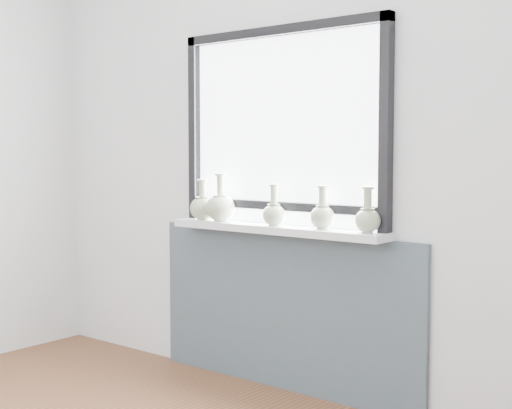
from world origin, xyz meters
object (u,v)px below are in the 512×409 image
Objects in this scene: vase_e at (368,218)px; vase_a at (203,207)px; windowsill at (275,229)px; vase_d at (323,215)px; vase_c at (274,213)px; vase_b at (221,206)px.

vase_a is at bearing -179.29° from vase_e.
windowsill is 6.01× the size of vase_d.
vase_c is (0.01, -0.02, 0.09)m from windowsill.
vase_e reaches higher than vase_c.
vase_b reaches higher than vase_d.
vase_e is (0.93, 0.02, -0.01)m from vase_b.
vase_b is at bearing -177.99° from vase_d.
vase_b is (-0.37, -0.02, 0.11)m from windowsill.
vase_d reaches higher than windowsill.
windowsill is at bearing -178.87° from vase_d.
vase_d is at bearing 1.44° from vase_a.
vase_d is (0.80, 0.02, -0.00)m from vase_a.
vase_e reaches higher than windowsill.
vase_b reaches higher than vase_e.
windowsill is at bearing 2.72° from vase_b.
vase_c is 0.29m from vase_d.
vase_e is at bearing 0.71° from vase_a.
vase_c is at bearing -177.99° from vase_e.
vase_a reaches higher than vase_c.
vase_a is at bearing -178.37° from windowsill.
vase_c is 1.00× the size of vase_d.
vase_d is at bearing 5.20° from vase_c.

